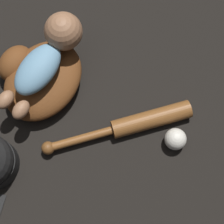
{
  "coord_description": "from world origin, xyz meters",
  "views": [
    {
      "loc": [
        -0.35,
        -0.27,
        1.16
      ],
      "look_at": [
        -0.03,
        -0.2,
        0.07
      ],
      "focal_mm": 60.0,
      "sensor_mm": 36.0,
      "label": 1
    }
  ],
  "objects": [
    {
      "name": "baby_figure",
      "position": [
        0.09,
        0.02,
        0.15
      ],
      "size": [
        0.35,
        0.21,
        0.12
      ],
      "color": "#6693B2",
      "rests_on": "baseball_glove"
    },
    {
      "name": "baseball_glove",
      "position": [
        0.04,
        0.05,
        0.05
      ],
      "size": [
        0.35,
        0.33,
        0.1
      ],
      "color": "brown",
      "rests_on": "ground"
    },
    {
      "name": "baseball_bat",
      "position": [
        -0.04,
        -0.28,
        0.03
      ],
      "size": [
        0.26,
        0.44,
        0.06
      ],
      "color": "brown",
      "rests_on": "ground"
    },
    {
      "name": "ground_plane",
      "position": [
        0.0,
        0.0,
        0.0
      ],
      "size": [
        6.0,
        6.0,
        0.0
      ],
      "primitive_type": "plane",
      "color": "black"
    },
    {
      "name": "baseball",
      "position": [
        -0.06,
        -0.41,
        0.03
      ],
      "size": [
        0.07,
        0.07,
        0.07
      ],
      "color": "silver",
      "rests_on": "ground"
    }
  ]
}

